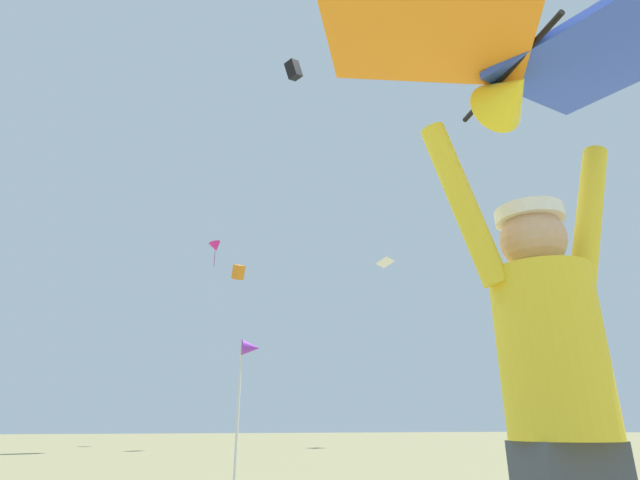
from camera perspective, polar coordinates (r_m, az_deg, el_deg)
The scene contains 7 objects.
kite_flyer_person at distance 1.85m, azimuth 25.74°, elevation -16.37°, with size 0.81×0.37×1.92m.
held_stunt_kite at distance 2.27m, azimuth 21.57°, elevation 19.18°, with size 1.81×1.03×0.40m.
distant_kite_magenta_far_center at distance 28.42m, azimuth -11.92°, elevation -0.76°, with size 0.96×0.86×1.57m.
distant_kite_orange_overhead_distant at distance 22.61m, azimuth -9.36°, elevation -3.67°, with size 0.57×0.76×0.80m.
distant_kite_black_low_left at distance 30.15m, azimuth -3.06°, elevation 18.93°, with size 1.14×0.94×1.20m.
distant_kite_white_mid_right at distance 25.70m, azimuth 7.46°, elevation -2.52°, with size 0.94×0.89×0.41m.
marker_flag at distance 7.77m, azimuth -8.21°, elevation -13.30°, with size 0.30×0.24×2.09m.
Camera 1 is at (-1.35, -1.72, 0.87)m, focal length 27.86 mm.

